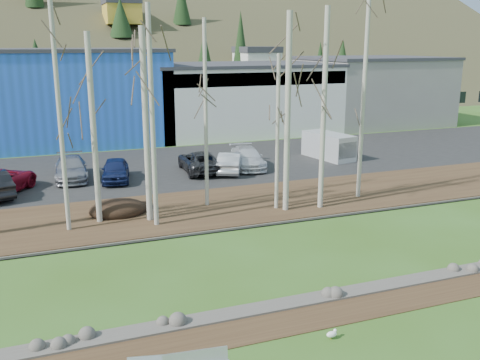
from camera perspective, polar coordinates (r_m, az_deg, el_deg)
name	(u,v)px	position (r m, az deg, el deg)	size (l,w,h in m)	color
ground	(323,354)	(16.51, 8.80, -17.91)	(200.00, 200.00, 0.00)	#325317
dirt_strip	(291,320)	(18.09, 5.43, -14.64)	(80.00, 1.80, 0.03)	#382616
near_bank_rocks	(278,307)	(18.89, 4.06, -13.33)	(80.00, 0.80, 0.50)	#47423D
river	(236,262)	(22.30, -0.42, -8.77)	(80.00, 8.00, 0.90)	black
far_bank_rocks	(206,231)	(25.92, -3.60, -5.41)	(80.00, 0.80, 0.46)	#47423D
far_bank	(189,210)	(28.81, -5.50, -3.24)	(80.00, 7.00, 0.15)	#382616
parking_lot	(149,169)	(38.69, -9.67, 1.21)	(80.00, 14.00, 0.14)	black
building_blue	(49,96)	(51.24, -19.70, 8.42)	(20.40, 12.24, 8.30)	blue
building_white	(237,97)	(54.74, -0.28, 8.80)	(18.36, 12.24, 6.80)	silver
building_grey	(371,90)	(62.16, 13.85, 9.29)	(14.28, 12.24, 7.30)	gray
seagull	(332,334)	(17.20, 9.78, -15.88)	(0.41, 0.19, 0.29)	gold
dirt_mound	(118,209)	(28.48, -12.90, -2.98)	(2.95, 2.08, 0.58)	black
birch_1	(60,118)	(25.66, -18.66, 6.24)	(0.21, 0.21, 10.63)	#BCB9A9
birch_2	(94,130)	(26.57, -15.35, 5.14)	(0.28, 0.28, 9.16)	#BCB9A9
birch_3	(152,119)	(25.40, -9.33, 6.45)	(0.23, 0.23, 10.38)	#BCB9A9
birch_4	(146,127)	(26.28, -9.99, 5.61)	(0.30, 0.30, 9.41)	#BCB9A9
birch_5	(206,115)	(28.40, -3.68, 6.92)	(0.21, 0.21, 9.87)	#BCB9A9
birch_6	(277,133)	(28.00, 4.02, 4.99)	(0.20, 0.20, 8.12)	#BCB9A9
birch_7	(288,114)	(27.58, 5.10, 6.99)	(0.30, 0.30, 10.18)	#BCB9A9
birch_8	(324,111)	(28.24, 8.92, 7.31)	(0.27, 0.27, 10.43)	#BCB9A9
birch_9	(363,100)	(30.73, 13.02, 8.32)	(0.23, 0.23, 11.12)	#BCB9A9
car_3	(71,168)	(36.47, -17.59, 1.20)	(2.02, 4.97, 1.44)	gray
car_4	(115,170)	(35.29, -13.14, 1.05)	(1.67, 4.16, 1.42)	navy
car_5	(230,162)	(36.68, -1.06, 1.92)	(1.49, 4.27, 1.41)	silver
car_6	(200,161)	(36.91, -4.29, 1.99)	(2.37, 5.15, 1.43)	#2B2B2E
car_7	(247,158)	(38.00, 0.77, 2.38)	(2.00, 4.91, 1.43)	silver
van_white	(330,146)	(41.56, 9.58, 3.58)	(2.57, 4.65, 1.93)	silver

